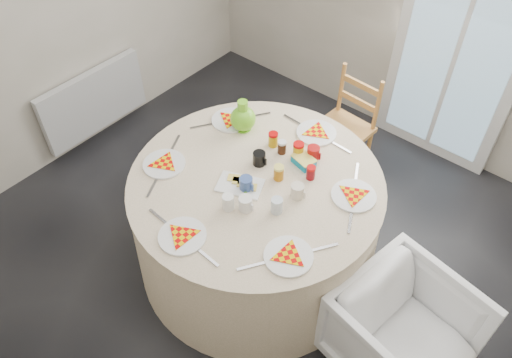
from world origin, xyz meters
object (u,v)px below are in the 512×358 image
Objects in this scene: table at (256,223)px; green_pitcher at (243,119)px; armchair at (406,327)px; radiator at (94,101)px; wooden_chair at (343,126)px.

green_pitcher is at bearing 140.11° from table.
table is 2.28× the size of armchair.
armchair is 3.22× the size of green_pitcher.
table is (1.92, -0.13, -0.01)m from radiator.
table is at bearing -83.05° from wooden_chair.
armchair is 1.64m from green_pitcher.
armchair is at bearing -3.24° from radiator.
radiator is 1.12× the size of wooden_chair.
radiator is 1.39× the size of armchair.
wooden_chair is 1.25× the size of armchair.
wooden_chair is at bearing 92.72° from table.
radiator is 4.49× the size of green_pitcher.
green_pitcher reaches higher than wooden_chair.
radiator is 2.12m from wooden_chair.
table reaches higher than armchair.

